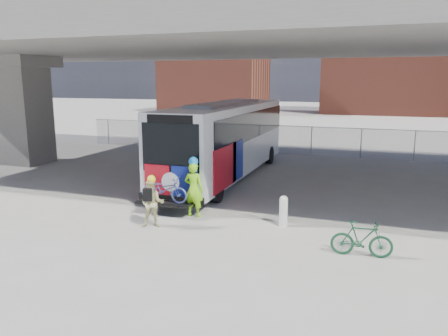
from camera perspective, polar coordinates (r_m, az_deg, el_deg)
The scene contains 9 objects.
ground at distance 17.00m, azimuth 1.88°, elevation -4.65°, with size 160.00×160.00×0.00m, color #9E9991.
bus at distance 21.18m, azimuth 0.28°, elevation 4.39°, with size 2.67×12.90×3.69m.
overpass at distance 20.27m, azimuth 5.60°, elevation 16.59°, with size 40.00×16.00×7.95m.
chainlink_fence at distance 28.20m, azimuth 9.37°, elevation 4.60°, with size 30.00×0.06×30.00m.
brick_buildings at distance 63.91m, azimuth 16.59°, elevation 11.62°, with size 54.00×22.00×12.00m.
bollard at distance 14.41m, azimuth 7.77°, elevation -5.43°, with size 0.27×0.27×1.03m.
cyclist_hivis at distance 15.21m, azimuth -3.98°, elevation -2.61°, with size 0.73×0.51×2.12m.
cyclist_tan at distance 14.29m, azimuth -9.36°, elevation -4.52°, with size 0.93×0.84×1.74m.
bike_parked at distance 12.49m, azimuth 17.54°, elevation -8.85°, with size 0.46×1.64×0.99m, color #164729.
Camera 1 is at (4.94, -15.57, 4.71)m, focal length 35.00 mm.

